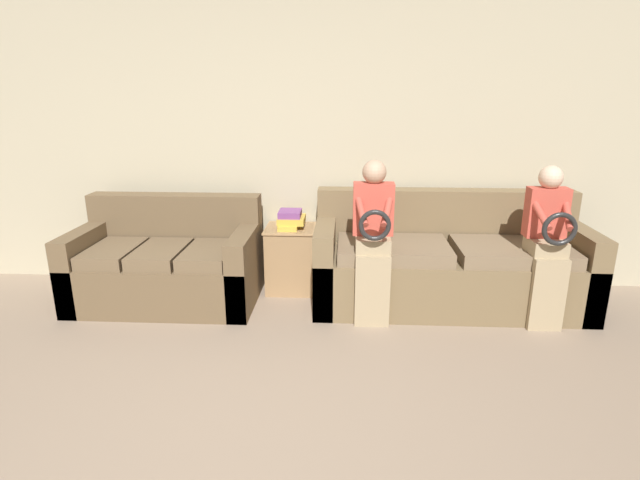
{
  "coord_description": "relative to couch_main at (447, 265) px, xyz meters",
  "views": [
    {
      "loc": [
        0.55,
        -1.56,
        1.75
      ],
      "look_at": [
        0.37,
        1.76,
        0.75
      ],
      "focal_mm": 28.0,
      "sensor_mm": 36.0,
      "label": 1
    }
  ],
  "objects": [
    {
      "name": "side_shelf",
      "position": [
        -1.36,
        0.22,
        -0.04
      ],
      "size": [
        0.44,
        0.43,
        0.59
      ],
      "color": "#9E7A51",
      "rests_on": "ground_plane"
    },
    {
      "name": "book_stack",
      "position": [
        -1.35,
        0.22,
        0.32
      ],
      "size": [
        0.23,
        0.3,
        0.15
      ],
      "color": "gold",
      "rests_on": "side_shelf"
    },
    {
      "name": "child_right_seated",
      "position": [
        0.65,
        -0.35,
        0.34
      ],
      "size": [
        0.3,
        0.38,
        1.22
      ],
      "color": "tan",
      "rests_on": "ground_plane"
    },
    {
      "name": "couch_main",
      "position": [
        0.0,
        0.0,
        0.0
      ],
      "size": [
        2.23,
        0.86,
        0.93
      ],
      "color": "brown",
      "rests_on": "ground_plane"
    },
    {
      "name": "child_left_seated",
      "position": [
        -0.65,
        -0.35,
        0.35
      ],
      "size": [
        0.32,
        0.38,
        1.25
      ],
      "color": "tan",
      "rests_on": "ground_plane"
    },
    {
      "name": "wall_back",
      "position": [
        -1.41,
        0.49,
        0.94
      ],
      "size": [
        6.96,
        0.06,
        2.55
      ],
      "color": "#BCB293",
      "rests_on": "ground_plane"
    },
    {
      "name": "couch_side",
      "position": [
        -2.38,
        -0.07,
        -0.02
      ],
      "size": [
        1.52,
        0.86,
        0.87
      ],
      "color": "brown",
      "rests_on": "ground_plane"
    }
  ]
}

